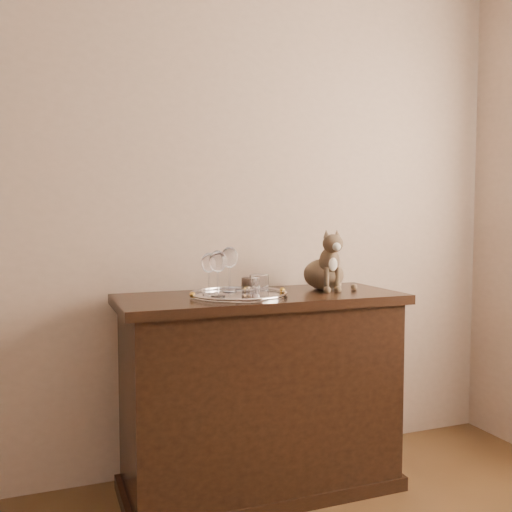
{
  "coord_description": "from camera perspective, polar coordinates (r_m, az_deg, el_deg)",
  "views": [
    {
      "loc": [
        -0.27,
        -0.28,
        1.18
      ],
      "look_at": [
        0.58,
        1.95,
        1.01
      ],
      "focal_mm": 40.0,
      "sensor_mm": 36.0,
      "label": 1
    }
  ],
  "objects": [
    {
      "name": "wine_glass_a",
      "position": [
        2.34,
        -4.72,
        -1.79
      ],
      "size": [
        0.07,
        0.07,
        0.17
      ],
      "primitive_type": null,
      "color": "silver",
      "rests_on": "tray"
    },
    {
      "name": "wine_glass_b",
      "position": [
        2.44,
        -2.66,
        -1.32
      ],
      "size": [
        0.07,
        0.07,
        0.19
      ],
      "primitive_type": null,
      "color": "silver",
      "rests_on": "tray"
    },
    {
      "name": "wall_back",
      "position": [
        2.55,
        -14.96,
        7.7
      ],
      "size": [
        4.0,
        0.1,
        2.7
      ],
      "primitive_type": "cube",
      "color": "tan",
      "rests_on": "ground"
    },
    {
      "name": "wine_glass_c",
      "position": [
        2.28,
        -3.83,
        -1.76
      ],
      "size": [
        0.07,
        0.07,
        0.19
      ],
      "primitive_type": null,
      "color": "white",
      "rests_on": "tray"
    },
    {
      "name": "tumbler_b",
      "position": [
        2.23,
        -0.53,
        -3.23
      ],
      "size": [
        0.07,
        0.07,
        0.08
      ],
      "primitive_type": "cylinder",
      "color": "silver",
      "rests_on": "tray"
    },
    {
      "name": "tray",
      "position": [
        2.34,
        -1.74,
        -3.99
      ],
      "size": [
        0.4,
        0.4,
        0.01
      ],
      "primitive_type": "cylinder",
      "color": "silver",
      "rests_on": "sideboard"
    },
    {
      "name": "tumbler_a",
      "position": [
        2.29,
        0.3,
        -2.96
      ],
      "size": [
        0.08,
        0.08,
        0.09
      ],
      "primitive_type": "cylinder",
      "color": "white",
      "rests_on": "tray"
    },
    {
      "name": "sideboard",
      "position": [
        2.5,
        0.44,
        -13.55
      ],
      "size": [
        1.2,
        0.5,
        0.85
      ],
      "primitive_type": null,
      "color": "black",
      "rests_on": "ground"
    },
    {
      "name": "cat",
      "position": [
        2.59,
        6.77,
        -0.32
      ],
      "size": [
        0.29,
        0.28,
        0.27
      ],
      "primitive_type": null,
      "rotation": [
        0.0,
        0.0,
        -0.09
      ],
      "color": "#4B3D2D",
      "rests_on": "sideboard"
    }
  ]
}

